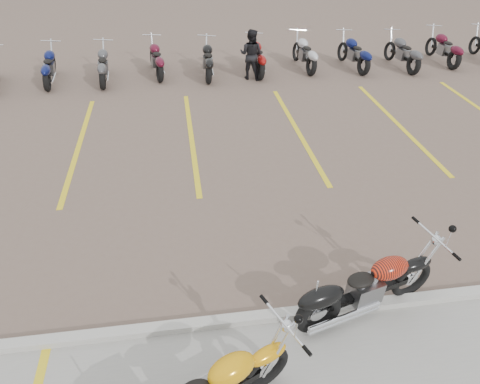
% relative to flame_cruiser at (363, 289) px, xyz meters
% --- Properties ---
extents(ground, '(100.00, 100.00, 0.00)m').
position_rel_flame_cruiser_xyz_m(ground, '(-2.07, 2.07, -0.47)').
color(ground, brown).
rests_on(ground, ground).
extents(curb, '(60.00, 0.18, 0.12)m').
position_rel_flame_cruiser_xyz_m(curb, '(-2.07, 0.07, -0.41)').
color(curb, '#ADAAA3').
rests_on(curb, ground).
extents(parking_stripes, '(38.00, 5.50, 0.01)m').
position_rel_flame_cruiser_xyz_m(parking_stripes, '(-2.07, 6.07, -0.47)').
color(parking_stripes, gold).
rests_on(parking_stripes, ground).
extents(flame_cruiser, '(2.25, 0.76, 0.95)m').
position_rel_flame_cruiser_xyz_m(flame_cruiser, '(0.00, 0.00, 0.00)').
color(flame_cruiser, black).
rests_on(flame_cruiser, ground).
extents(person_b, '(0.95, 0.89, 1.56)m').
position_rel_flame_cruiser_xyz_m(person_b, '(0.10, 10.06, 0.31)').
color(person_b, black).
rests_on(person_b, ground).
extents(bg_bike_row, '(20.55, 2.03, 1.10)m').
position_rel_flame_cruiser_xyz_m(bg_bike_row, '(-1.29, 10.62, 0.08)').
color(bg_bike_row, black).
rests_on(bg_bike_row, ground).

